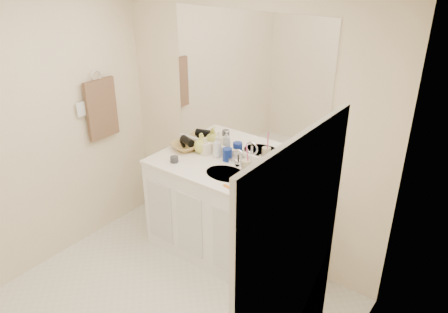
% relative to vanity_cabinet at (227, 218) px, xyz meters
% --- Properties ---
extents(wall_back, '(2.60, 0.02, 2.40)m').
position_rel_vanity_cabinet_xyz_m(wall_back, '(0.00, 0.28, 0.77)').
color(wall_back, '#FCEAC5').
rests_on(wall_back, floor).
extents(wall_left, '(0.02, 2.60, 2.40)m').
position_rel_vanity_cabinet_xyz_m(wall_left, '(-1.30, -1.02, 0.77)').
color(wall_left, '#FCEAC5').
rests_on(wall_left, floor).
extents(wall_right, '(0.02, 2.60, 2.40)m').
position_rel_vanity_cabinet_xyz_m(wall_right, '(1.30, -1.02, 0.77)').
color(wall_right, '#FCEAC5').
rests_on(wall_right, floor).
extents(vanity_cabinet, '(1.50, 0.55, 0.85)m').
position_rel_vanity_cabinet_xyz_m(vanity_cabinet, '(0.00, 0.00, 0.00)').
color(vanity_cabinet, white).
rests_on(vanity_cabinet, floor).
extents(countertop, '(1.52, 0.57, 0.03)m').
position_rel_vanity_cabinet_xyz_m(countertop, '(0.00, 0.00, 0.44)').
color(countertop, white).
rests_on(countertop, vanity_cabinet).
extents(backsplash, '(1.52, 0.03, 0.08)m').
position_rel_vanity_cabinet_xyz_m(backsplash, '(0.00, 0.26, 0.50)').
color(backsplash, white).
rests_on(backsplash, countertop).
extents(sink_basin, '(0.37, 0.37, 0.02)m').
position_rel_vanity_cabinet_xyz_m(sink_basin, '(0.00, -0.02, 0.44)').
color(sink_basin, '#B6AE9F').
rests_on(sink_basin, countertop).
extents(faucet, '(0.02, 0.02, 0.11)m').
position_rel_vanity_cabinet_xyz_m(faucet, '(0.00, 0.16, 0.51)').
color(faucet, silver).
rests_on(faucet, countertop).
extents(mirror, '(1.48, 0.01, 1.20)m').
position_rel_vanity_cabinet_xyz_m(mirror, '(0.00, 0.27, 1.14)').
color(mirror, white).
rests_on(mirror, wall_back).
extents(blue_mug, '(0.11, 0.11, 0.12)m').
position_rel_vanity_cabinet_xyz_m(blue_mug, '(-0.14, 0.18, 0.51)').
color(blue_mug, navy).
rests_on(blue_mug, countertop).
extents(tan_cup, '(0.10, 0.10, 0.11)m').
position_rel_vanity_cabinet_xyz_m(tan_cup, '(0.12, 0.10, 0.51)').
color(tan_cup, '#C0B087').
rests_on(tan_cup, countertop).
extents(toothbrush, '(0.02, 0.04, 0.21)m').
position_rel_vanity_cabinet_xyz_m(toothbrush, '(0.13, 0.10, 0.60)').
color(toothbrush, '#FF4389').
rests_on(toothbrush, tan_cup).
extents(mouthwash_bottle, '(0.10, 0.10, 0.21)m').
position_rel_vanity_cabinet_xyz_m(mouthwash_bottle, '(0.38, 0.08, 0.56)').
color(mouthwash_bottle, '#0E8EAB').
rests_on(mouthwash_bottle, countertop).
extents(clear_pump_bottle, '(0.08, 0.08, 0.18)m').
position_rel_vanity_cabinet_xyz_m(clear_pump_bottle, '(0.54, 0.14, 0.55)').
color(clear_pump_bottle, silver).
rests_on(clear_pump_bottle, countertop).
extents(soap_dish, '(0.10, 0.09, 0.01)m').
position_rel_vanity_cabinet_xyz_m(soap_dish, '(0.35, -0.14, 0.46)').
color(soap_dish, silver).
rests_on(soap_dish, countertop).
extents(green_soap, '(0.07, 0.05, 0.02)m').
position_rel_vanity_cabinet_xyz_m(green_soap, '(0.35, -0.14, 0.48)').
color(green_soap, '#67BE2E').
rests_on(green_soap, soap_dish).
extents(orange_comb, '(0.14, 0.06, 0.01)m').
position_rel_vanity_cabinet_xyz_m(orange_comb, '(0.17, -0.20, 0.46)').
color(orange_comb, orange).
rests_on(orange_comb, countertop).
extents(dark_jar, '(0.09, 0.09, 0.05)m').
position_rel_vanity_cabinet_xyz_m(dark_jar, '(-0.49, -0.12, 0.48)').
color(dark_jar, '#303237').
rests_on(dark_jar, countertop).
extents(soap_bottle_white, '(0.10, 0.10, 0.20)m').
position_rel_vanity_cabinet_xyz_m(soap_bottle_white, '(-0.26, 0.19, 0.56)').
color(soap_bottle_white, white).
rests_on(soap_bottle_white, countertop).
extents(soap_bottle_cream, '(0.08, 0.09, 0.17)m').
position_rel_vanity_cabinet_xyz_m(soap_bottle_cream, '(-0.37, 0.17, 0.54)').
color(soap_bottle_cream, '#FFEDCF').
rests_on(soap_bottle_cream, countertop).
extents(soap_bottle_yellow, '(0.17, 0.17, 0.19)m').
position_rel_vanity_cabinet_xyz_m(soap_bottle_yellow, '(-0.43, 0.18, 0.55)').
color(soap_bottle_yellow, '#CFD051').
rests_on(soap_bottle_yellow, countertop).
extents(wicker_basket, '(0.32, 0.32, 0.06)m').
position_rel_vanity_cabinet_xyz_m(wicker_basket, '(-0.59, 0.14, 0.49)').
color(wicker_basket, '#B08947').
rests_on(wicker_basket, countertop).
extents(hair_dryer, '(0.16, 0.12, 0.07)m').
position_rel_vanity_cabinet_xyz_m(hair_dryer, '(-0.57, 0.14, 0.54)').
color(hair_dryer, black).
rests_on(hair_dryer, wicker_basket).
extents(towel_ring, '(0.01, 0.11, 0.11)m').
position_rel_vanity_cabinet_xyz_m(towel_ring, '(-1.27, -0.25, 1.12)').
color(towel_ring, silver).
rests_on(towel_ring, wall_left).
extents(hand_towel, '(0.04, 0.32, 0.55)m').
position_rel_vanity_cabinet_xyz_m(hand_towel, '(-1.25, -0.25, 0.82)').
color(hand_towel, '#483326').
rests_on(hand_towel, towel_ring).
extents(switch_plate, '(0.01, 0.08, 0.13)m').
position_rel_vanity_cabinet_xyz_m(switch_plate, '(-1.27, -0.45, 0.88)').
color(switch_plate, white).
rests_on(switch_plate, wall_left).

